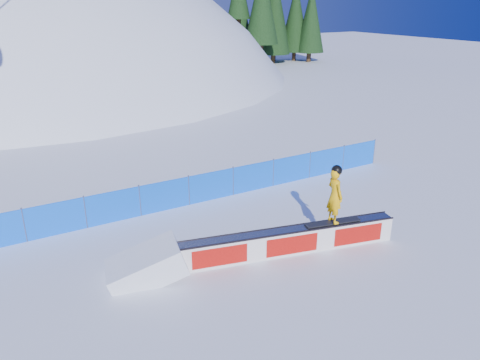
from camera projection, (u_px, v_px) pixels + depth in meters
ground at (220, 263)px, 14.52m from camera, size 160.00×160.00×0.00m
snow_hill at (55, 233)px, 54.85m from camera, size 64.00×64.00×64.00m
safety_fence at (165, 196)px, 17.92m from camera, size 22.05×0.05×1.30m
rail_box at (289, 241)px, 14.93m from camera, size 7.18×2.12×0.87m
snow_ramp at (147, 276)px, 13.82m from camera, size 2.60×1.94×1.46m
snowboarder at (335, 195)px, 14.83m from camera, size 1.92×0.75×1.97m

